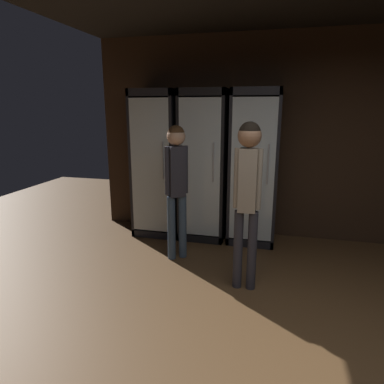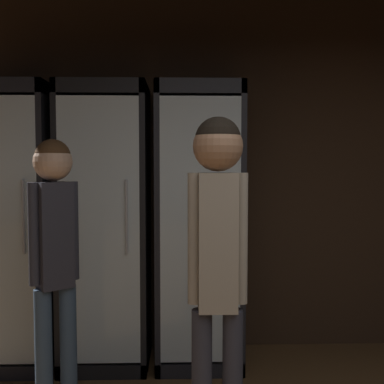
# 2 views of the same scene
# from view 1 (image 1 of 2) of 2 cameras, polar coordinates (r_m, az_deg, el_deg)

# --- Properties ---
(wall_back) EXTENTS (6.00, 0.06, 2.80)m
(wall_back) POSITION_cam_1_polar(r_m,az_deg,el_deg) (4.91, 19.01, 8.39)
(wall_back) COLOR #382619
(wall_back) RESTS_ON ground
(cooler_far_left) EXTENTS (0.63, 0.59, 2.06)m
(cooler_far_left) POSITION_cam_1_polar(r_m,az_deg,el_deg) (4.94, -5.72, 4.47)
(cooler_far_left) COLOR black
(cooler_far_left) RESTS_ON ground
(cooler_left) EXTENTS (0.63, 0.59, 2.06)m
(cooler_left) POSITION_cam_1_polar(r_m,az_deg,el_deg) (4.75, 2.12, 4.22)
(cooler_left) COLOR black
(cooler_left) RESTS_ON ground
(cooler_center) EXTENTS (0.63, 0.59, 2.06)m
(cooler_center) POSITION_cam_1_polar(r_m,az_deg,el_deg) (4.66, 10.43, 3.80)
(cooler_center) COLOR black
(cooler_center) RESTS_ON ground
(shopper_near) EXTENTS (0.24, 0.22, 1.63)m
(shopper_near) POSITION_cam_1_polar(r_m,az_deg,el_deg) (3.99, -2.63, 2.72)
(shopper_near) COLOR #384C66
(shopper_near) RESTS_ON ground
(shopper_far) EXTENTS (0.27, 0.22, 1.70)m
(shopper_far) POSITION_cam_1_polar(r_m,az_deg,el_deg) (3.30, 9.35, 1.37)
(shopper_far) COLOR #2D2D38
(shopper_far) RESTS_ON ground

